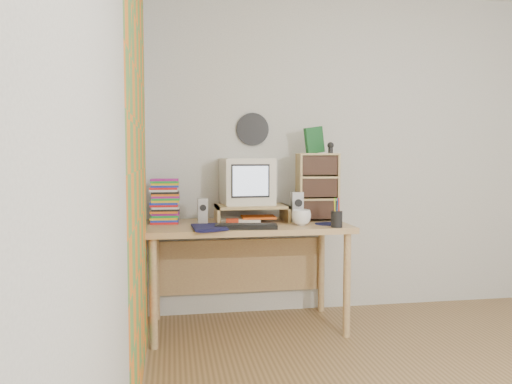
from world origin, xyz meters
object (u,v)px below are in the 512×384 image
object	(u,v)px
crt_monitor	(248,181)
mug	(301,217)
desk	(245,241)
keyboard	(246,227)
cd_rack	(318,187)
diary	(193,226)
dvd_stack	(165,204)

from	to	relation	value
crt_monitor	mug	size ratio (longest dim) A/B	2.66
desk	keyboard	bearing A→B (deg)	-97.28
keyboard	mug	distance (m)	0.41
desk	keyboard	world-z (taller)	keyboard
cd_rack	diary	bearing A→B (deg)	-157.81
keyboard	dvd_stack	bearing A→B (deg)	154.67
diary	desk	bearing A→B (deg)	36.26
desk	cd_rack	bearing A→B (deg)	1.43
dvd_stack	keyboard	bearing A→B (deg)	-31.22
dvd_stack	mug	distance (m)	0.96
dvd_stack	cd_rack	world-z (taller)	cd_rack
desk	keyboard	distance (m)	0.35
crt_monitor	cd_rack	size ratio (longest dim) A/B	0.72
cd_rack	desk	bearing A→B (deg)	-176.01
mug	desk	bearing A→B (deg)	149.48
dvd_stack	diary	size ratio (longest dim) A/B	1.06
mug	diary	xyz separation A→B (m)	(-0.74, -0.11, -0.03)
dvd_stack	cd_rack	size ratio (longest dim) A/B	0.55
dvd_stack	diary	distance (m)	0.41
cd_rack	diary	size ratio (longest dim) A/B	1.93
desk	mug	distance (m)	0.46
crt_monitor	diary	world-z (taller)	crt_monitor
desk	keyboard	size ratio (longest dim) A/B	3.45
mug	keyboard	bearing A→B (deg)	-165.65
crt_monitor	desk	bearing A→B (deg)	-114.47
mug	crt_monitor	bearing A→B (deg)	137.63
keyboard	diary	bearing A→B (deg)	-170.93
desk	mug	size ratio (longest dim) A/B	10.47
desk	cd_rack	world-z (taller)	cd_rack
crt_monitor	diary	size ratio (longest dim) A/B	1.38
desk	keyboard	xyz separation A→B (m)	(-0.04, -0.31, 0.15)
desk	dvd_stack	bearing A→B (deg)	176.23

